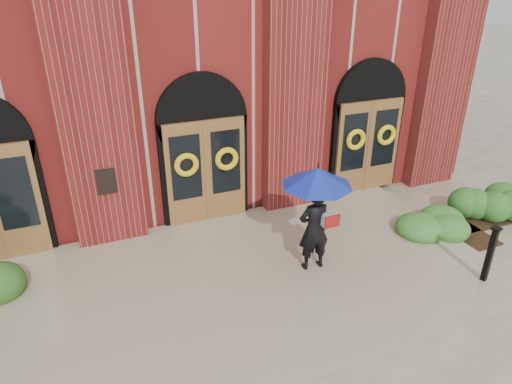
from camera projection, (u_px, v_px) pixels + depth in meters
ground at (249, 287)px, 9.03m from camera, size 90.00×90.00×0.00m
landing at (246, 280)px, 9.13m from camera, size 10.00×5.30×0.15m
church_building at (149, 44)px, 14.80m from camera, size 16.20×12.53×7.00m
man_with_umbrella at (316, 200)px, 8.74m from camera, size 1.44×1.44×2.20m
metal_post at (490, 253)px, 8.73m from camera, size 0.20×0.20×1.19m
hedge_wall_right at (496, 199)px, 11.69m from camera, size 2.81×1.12×0.72m
hedge_front_right at (451, 226)px, 10.66m from camera, size 1.56×1.34×0.55m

